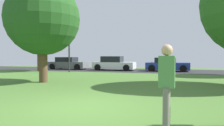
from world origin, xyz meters
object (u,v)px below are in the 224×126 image
Objects in this scene: birch_tree_lone at (40,30)px; person_catcher at (167,82)px; parked_car_grey at (68,64)px; street_lamp_post at (69,48)px; parked_car_blue at (167,65)px; oak_tree_center at (43,19)px; parked_car_white at (114,64)px.

person_catcher is (12.57, -13.60, -3.00)m from birch_tree_lone.
parked_car_grey is 0.95× the size of street_lamp_post.
parked_car_blue is at bearing 22.84° from street_lamp_post.
oak_tree_center reaches higher than parked_car_white.
person_catcher reaches higher than parked_car_blue.
birch_tree_lone is at bearing -163.60° from parked_car_blue.
oak_tree_center reaches higher than street_lamp_post.
parked_car_white is 0.95× the size of street_lamp_post.
parked_car_blue is (-0.71, 17.08, -0.35)m from person_catcher.
oak_tree_center is at bearing -119.93° from parked_car_blue.
street_lamp_post is (-2.27, 7.38, -1.34)m from oak_tree_center.
parked_car_white reaches higher than parked_car_blue.
birch_tree_lone is 1.45× the size of parked_car_grey.
parked_car_grey is at bearing 179.45° from parked_car_blue.
oak_tree_center is at bearing -53.74° from birch_tree_lone.
birch_tree_lone is at bearing -44.86° from person_catcher.
person_catcher is 0.40× the size of parked_car_grey.
person_catcher is at bearing -47.25° from birch_tree_lone.
parked_car_grey is at bearing 178.21° from parked_car_white.
parked_car_white is 1.05× the size of parked_car_blue.
person_catcher is 20.65m from parked_car_grey.
birch_tree_lone reaches higher than street_lamp_post.
oak_tree_center is 12.31m from parked_car_grey.
street_lamp_post reaches higher than parked_car_blue.
parked_car_white is at bearing -1.79° from parked_car_grey.
parked_car_grey is 5.35m from parked_car_white.
birch_tree_lone is 12.80m from parked_car_blue.
parked_car_white is at bearing 47.70° from street_lamp_post.
birch_tree_lone is 18.75m from person_catcher.
parked_car_grey is 4.58m from street_lamp_post.
parked_car_blue is at bearing -85.21° from person_catcher.
parked_car_grey is 1.05× the size of parked_car_blue.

